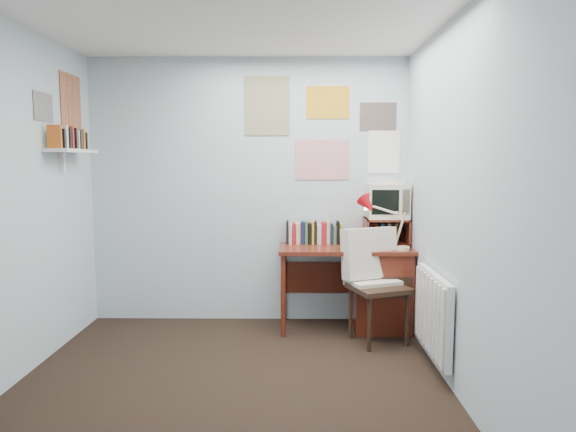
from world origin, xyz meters
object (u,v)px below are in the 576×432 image
desk_lamp (404,226)px  tv_riser (386,232)px  desk (374,285)px  radiator (433,314)px  crt_tv (387,199)px  wall_shelf (71,151)px  desk_chair (379,288)px

desk_lamp → tv_riser: bearing=108.1°
desk → radiator: 0.97m
desk → desk_lamp: size_ratio=2.82×
crt_tv → wall_shelf: 2.78m
desk_chair → desk_lamp: bearing=19.5°
desk → desk_chair: bearing=-93.3°
tv_riser → wall_shelf: (-2.69, -0.49, 0.74)m
desk → tv_riser: (0.12, 0.11, 0.48)m
crt_tv → radiator: size_ratio=0.46×
wall_shelf → crt_tv: bearing=10.7°
desk_chair → desk_lamp: desk_lamp is taller
desk_chair → wall_shelf: wall_shelf is taller
radiator → tv_riser: bearing=99.3°
desk_chair → crt_tv: crt_tv is taller
desk_chair → wall_shelf: 2.80m
desk_chair → desk_lamp: 0.59m
desk_lamp → wall_shelf: size_ratio=0.69×
desk_lamp → desk_chair: bearing=-141.5°
tv_riser → crt_tv: (0.01, 0.02, 0.30)m
desk_lamp → tv_riser: size_ratio=1.06×
wall_shelf → desk_lamp: bearing=4.3°
crt_tv → wall_shelf: wall_shelf is taller
desk_chair → wall_shelf: (-2.55, -0.01, 1.15)m
desk_chair → radiator: bearing=-81.5°
crt_tv → tv_riser: bearing=-113.2°
desk_lamp → radiator: bearing=-86.3°
desk → radiator: size_ratio=1.50×
radiator → wall_shelf: 3.15m
desk → tv_riser: tv_riser is taller
radiator → crt_tv: bearing=98.6°
desk → crt_tv: bearing=45.6°
crt_tv → radiator: crt_tv is taller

